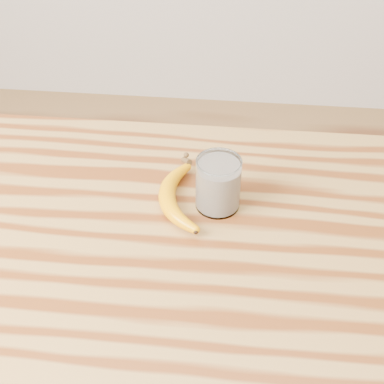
# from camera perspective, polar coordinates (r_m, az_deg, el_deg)

# --- Properties ---
(table) EXTENTS (1.20, 0.80, 0.90)m
(table) POSITION_cam_1_polar(r_m,az_deg,el_deg) (0.98, -1.06, -12.52)
(table) COLOR olive
(table) RESTS_ON ground
(smoothie_glass) EXTENTS (0.08, 0.08, 0.10)m
(smoothie_glass) POSITION_cam_1_polar(r_m,az_deg,el_deg) (0.95, 2.81, 0.82)
(smoothie_glass) COLOR white
(smoothie_glass) RESTS_ON table
(banana) EXTENTS (0.14, 0.27, 0.03)m
(banana) POSITION_cam_1_polar(r_m,az_deg,el_deg) (0.97, -2.74, -0.61)
(banana) COLOR orange
(banana) RESTS_ON table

